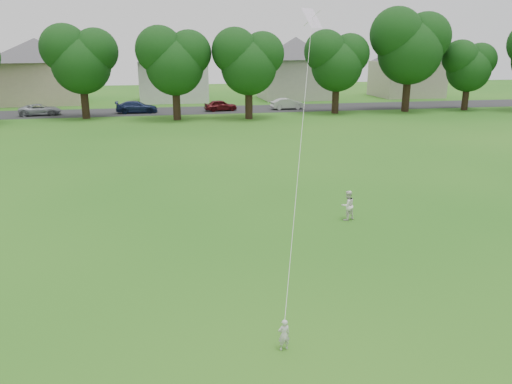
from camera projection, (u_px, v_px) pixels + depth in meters
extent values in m
plane|color=#1D5F15|center=(239.00, 286.00, 14.97)|extent=(160.00, 160.00, 0.00)
cube|color=#2D2D30|center=(177.00, 111.00, 54.49)|extent=(90.00, 7.00, 0.01)
imported|color=silver|center=(284.00, 335.00, 11.72)|extent=(0.31, 0.23, 0.80)
imported|color=white|center=(348.00, 205.00, 20.41)|extent=(0.73, 0.64, 1.25)
plane|color=white|center=(312.00, 18.00, 20.41)|extent=(1.11, 1.01, 0.79)
cylinder|color=white|center=(302.00, 131.00, 16.04)|extent=(0.01, 0.01, 13.63)
cylinder|color=black|center=(85.00, 101.00, 48.37)|extent=(0.74, 0.74, 3.46)
cylinder|color=black|center=(176.00, 102.00, 47.52)|extent=(0.73, 0.73, 3.38)
cylinder|color=black|center=(249.00, 102.00, 48.21)|extent=(0.72, 0.72, 3.32)
cylinder|color=black|center=(336.00, 97.00, 52.08)|extent=(0.72, 0.72, 3.29)
cylinder|color=black|center=(406.00, 92.00, 53.44)|extent=(0.80, 0.80, 4.18)
cylinder|color=black|center=(466.00, 97.00, 54.80)|extent=(0.69, 0.69, 2.91)
imported|color=#91959F|center=(40.00, 110.00, 50.82)|extent=(4.29, 2.37, 1.14)
imported|color=#162247|center=(137.00, 107.00, 52.58)|extent=(4.35, 1.82, 1.25)
imported|color=#551114|center=(221.00, 105.00, 54.23)|extent=(3.67, 1.83, 1.20)
imported|color=#B4B4B4|center=(287.00, 104.00, 55.61)|extent=(3.76, 1.56, 1.21)
cube|color=#BDAB8D|center=(39.00, 83.00, 60.24)|extent=(9.88, 6.67, 4.97)
pyramid|color=#4D4B50|center=(34.00, 38.00, 58.76)|extent=(14.26, 14.26, 2.73)
cube|color=silver|center=(173.00, 81.00, 63.19)|extent=(8.33, 6.95, 4.96)
pyramid|color=#4D4B50|center=(171.00, 38.00, 61.71)|extent=(12.01, 12.01, 2.73)
cube|color=#B3B0A1|center=(295.00, 79.00, 66.12)|extent=(8.84, 7.44, 5.12)
pyramid|color=#4D4B50|center=(296.00, 37.00, 64.60)|extent=(12.75, 12.75, 2.81)
cube|color=#B4AC95|center=(406.00, 79.00, 69.13)|extent=(8.31, 7.38, 4.74)
pyramid|color=#4D4B50|center=(409.00, 42.00, 67.72)|extent=(11.98, 11.98, 2.61)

